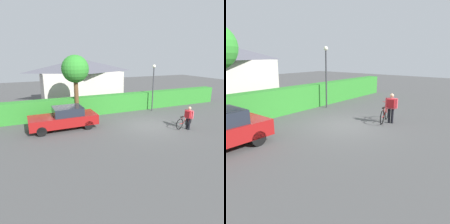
# 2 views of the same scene
# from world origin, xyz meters

# --- Properties ---
(ground_plane) EXTENTS (60.00, 60.00, 0.00)m
(ground_plane) POSITION_xyz_m (0.00, 0.00, 0.00)
(ground_plane) COLOR #474747
(hedge_row) EXTENTS (20.51, 0.90, 1.54)m
(hedge_row) POSITION_xyz_m (0.00, 4.36, 0.77)
(hedge_row) COLOR #2D7E29
(hedge_row) RESTS_ON ground
(house_distant) EXTENTS (8.26, 4.35, 4.44)m
(house_distant) POSITION_xyz_m (-2.27, 9.50, 2.27)
(house_distant) COLOR beige
(house_distant) RESTS_ON ground
(parked_car_near) EXTENTS (4.41, 1.82, 1.49)m
(parked_car_near) POSITION_xyz_m (-5.57, 1.78, 0.75)
(parked_car_near) COLOR maroon
(parked_car_near) RESTS_ON ground
(bicycle) EXTENTS (1.71, 0.60, 0.99)m
(bicycle) POSITION_xyz_m (1.90, -1.28, 0.40)
(bicycle) COLOR black
(bicycle) RESTS_ON ground
(person_rider) EXTENTS (0.43, 0.63, 1.56)m
(person_rider) POSITION_xyz_m (1.89, -1.63, 0.94)
(person_rider) COLOR black
(person_rider) RESTS_ON ground
(street_lamp) EXTENTS (0.28, 0.28, 4.02)m
(street_lamp) POSITION_xyz_m (2.47, 3.37, 2.62)
(street_lamp) COLOR #38383D
(street_lamp) RESTS_ON ground
(tree_kerbside) EXTENTS (2.04, 2.04, 4.82)m
(tree_kerbside) POSITION_xyz_m (-4.18, 3.89, 3.71)
(tree_kerbside) COLOR brown
(tree_kerbside) RESTS_ON ground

